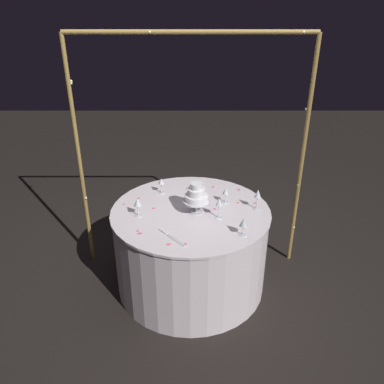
{
  "coord_description": "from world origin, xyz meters",
  "views": [
    {
      "loc": [
        0.01,
        -2.74,
        2.3
      ],
      "look_at": [
        0.0,
        0.0,
        0.92
      ],
      "focal_mm": 35.82,
      "sensor_mm": 36.0,
      "label": 1
    }
  ],
  "objects_px": {
    "decorative_arch": "(192,124)",
    "main_table": "(192,248)",
    "wine_glass_3": "(259,195)",
    "wine_glass_5": "(139,203)",
    "wine_glass_2": "(245,223)",
    "wine_glass_0": "(227,192)",
    "cake_knife": "(172,236)",
    "wine_glass_4": "(220,203)",
    "wine_glass_1": "(163,182)",
    "tiered_cake": "(198,195)"
  },
  "relations": [
    {
      "from": "decorative_arch",
      "to": "wine_glass_5",
      "type": "distance_m",
      "value": 0.8
    },
    {
      "from": "main_table",
      "to": "wine_glass_0",
      "type": "bearing_deg",
      "value": 23.88
    },
    {
      "from": "wine_glass_0",
      "to": "wine_glass_5",
      "type": "distance_m",
      "value": 0.75
    },
    {
      "from": "decorative_arch",
      "to": "wine_glass_3",
      "type": "height_order",
      "value": "decorative_arch"
    },
    {
      "from": "wine_glass_3",
      "to": "cake_knife",
      "type": "relative_size",
      "value": 0.76
    },
    {
      "from": "tiered_cake",
      "to": "wine_glass_2",
      "type": "distance_m",
      "value": 0.48
    },
    {
      "from": "decorative_arch",
      "to": "wine_glass_3",
      "type": "distance_m",
      "value": 0.81
    },
    {
      "from": "wine_glass_1",
      "to": "wine_glass_0",
      "type": "bearing_deg",
      "value": -17.73
    },
    {
      "from": "decorative_arch",
      "to": "tiered_cake",
      "type": "height_order",
      "value": "decorative_arch"
    },
    {
      "from": "tiered_cake",
      "to": "wine_glass_2",
      "type": "bearing_deg",
      "value": -45.36
    },
    {
      "from": "wine_glass_0",
      "to": "wine_glass_2",
      "type": "height_order",
      "value": "wine_glass_2"
    },
    {
      "from": "wine_glass_0",
      "to": "wine_glass_2",
      "type": "bearing_deg",
      "value": -79.95
    },
    {
      "from": "wine_glass_0",
      "to": "cake_knife",
      "type": "height_order",
      "value": "wine_glass_0"
    },
    {
      "from": "wine_glass_1",
      "to": "wine_glass_5",
      "type": "relative_size",
      "value": 0.91
    },
    {
      "from": "decorative_arch",
      "to": "wine_glass_2",
      "type": "distance_m",
      "value": 0.98
    },
    {
      "from": "wine_glass_1",
      "to": "wine_glass_4",
      "type": "height_order",
      "value": "wine_glass_4"
    },
    {
      "from": "wine_glass_0",
      "to": "wine_glass_5",
      "type": "height_order",
      "value": "wine_glass_5"
    },
    {
      "from": "wine_glass_2",
      "to": "cake_knife",
      "type": "xyz_separation_m",
      "value": [
        -0.53,
        -0.02,
        -0.1
      ]
    },
    {
      "from": "wine_glass_2",
      "to": "main_table",
      "type": "bearing_deg",
      "value": 135.67
    },
    {
      "from": "decorative_arch",
      "to": "main_table",
      "type": "xyz_separation_m",
      "value": [
        0.0,
        -0.37,
        -1.0
      ]
    },
    {
      "from": "wine_glass_2",
      "to": "wine_glass_0",
      "type": "bearing_deg",
      "value": 100.05
    },
    {
      "from": "tiered_cake",
      "to": "wine_glass_5",
      "type": "relative_size",
      "value": 1.65
    },
    {
      "from": "wine_glass_3",
      "to": "wine_glass_0",
      "type": "bearing_deg",
      "value": 155.88
    },
    {
      "from": "decorative_arch",
      "to": "wine_glass_2",
      "type": "xyz_separation_m",
      "value": [
        0.39,
        -0.75,
        -0.51
      ]
    },
    {
      "from": "wine_glass_5",
      "to": "wine_glass_4",
      "type": "bearing_deg",
      "value": -2.45
    },
    {
      "from": "decorative_arch",
      "to": "cake_knife",
      "type": "distance_m",
      "value": 0.99
    },
    {
      "from": "wine_glass_2",
      "to": "wine_glass_5",
      "type": "relative_size",
      "value": 0.94
    },
    {
      "from": "decorative_arch",
      "to": "cake_knife",
      "type": "bearing_deg",
      "value": -100.8
    },
    {
      "from": "decorative_arch",
      "to": "wine_glass_2",
      "type": "relative_size",
      "value": 14.14
    },
    {
      "from": "wine_glass_3",
      "to": "wine_glass_5",
      "type": "relative_size",
      "value": 1.14
    },
    {
      "from": "wine_glass_2",
      "to": "wine_glass_4",
      "type": "distance_m",
      "value": 0.3
    },
    {
      "from": "decorative_arch",
      "to": "main_table",
      "type": "distance_m",
      "value": 1.06
    },
    {
      "from": "tiered_cake",
      "to": "wine_glass_0",
      "type": "bearing_deg",
      "value": 33.78
    },
    {
      "from": "wine_glass_0",
      "to": "wine_glass_4",
      "type": "distance_m",
      "value": 0.27
    },
    {
      "from": "wine_glass_0",
      "to": "wine_glass_1",
      "type": "distance_m",
      "value": 0.58
    },
    {
      "from": "wine_glass_1",
      "to": "wine_glass_5",
      "type": "bearing_deg",
      "value": -111.11
    },
    {
      "from": "cake_knife",
      "to": "wine_glass_2",
      "type": "bearing_deg",
      "value": 2.14
    },
    {
      "from": "wine_glass_2",
      "to": "wine_glass_4",
      "type": "bearing_deg",
      "value": 123.03
    },
    {
      "from": "wine_glass_5",
      "to": "wine_glass_0",
      "type": "bearing_deg",
      "value": 17.72
    },
    {
      "from": "wine_glass_5",
      "to": "cake_knife",
      "type": "bearing_deg",
      "value": -48.21
    },
    {
      "from": "wine_glass_1",
      "to": "cake_knife",
      "type": "height_order",
      "value": "wine_glass_1"
    },
    {
      "from": "wine_glass_0",
      "to": "wine_glass_1",
      "type": "relative_size",
      "value": 0.96
    },
    {
      "from": "wine_glass_5",
      "to": "cake_knife",
      "type": "relative_size",
      "value": 0.66
    },
    {
      "from": "wine_glass_2",
      "to": "wine_glass_3",
      "type": "xyz_separation_m",
      "value": [
        0.16,
        0.4,
        0.02
      ]
    },
    {
      "from": "wine_glass_0",
      "to": "wine_glass_5",
      "type": "relative_size",
      "value": 0.87
    },
    {
      "from": "decorative_arch",
      "to": "cake_knife",
      "type": "relative_size",
      "value": 8.87
    },
    {
      "from": "tiered_cake",
      "to": "wine_glass_1",
      "type": "xyz_separation_m",
      "value": [
        -0.31,
        0.34,
        -0.05
      ]
    },
    {
      "from": "wine_glass_0",
      "to": "cake_knife",
      "type": "relative_size",
      "value": 0.58
    },
    {
      "from": "main_table",
      "to": "wine_glass_0",
      "type": "height_order",
      "value": "wine_glass_0"
    },
    {
      "from": "main_table",
      "to": "wine_glass_3",
      "type": "xyz_separation_m",
      "value": [
        0.54,
        0.02,
        0.51
      ]
    }
  ]
}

